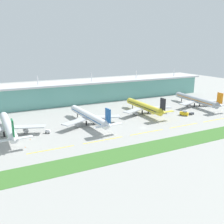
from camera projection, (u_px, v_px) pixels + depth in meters
ground_plane at (143, 128)px, 186.30m from camera, size 600.00×600.00×0.00m
terminal_building at (90, 91)px, 274.66m from camera, size 288.00×34.00×31.31m
airliner_nearest at (8, 126)px, 168.94m from camera, size 48.78×68.17×18.90m
airliner_near_middle at (89, 116)px, 192.64m from camera, size 48.67×67.70×18.90m
airliner_far_middle at (145, 107)px, 223.95m from camera, size 48.80×61.69×18.90m
airliner_farthest at (196, 100)px, 251.51m from camera, size 48.59×69.88×18.90m
taxiway_stripe_west at (51, 150)px, 147.10m from camera, size 28.00×0.70×0.04m
taxiway_stripe_mid_west at (103, 140)px, 161.87m from camera, size 28.00×0.70×0.04m
taxiway_stripe_centre at (147, 132)px, 176.65m from camera, size 28.00×0.70×0.04m
taxiway_stripe_mid_east at (184, 126)px, 191.42m from camera, size 28.00×0.70×0.04m
taxiway_stripe_east at (215, 120)px, 206.20m from camera, size 28.00×0.70×0.04m
grass_verge at (173, 143)px, 156.98m from camera, size 300.00×18.00×0.10m
baggage_cart at (48, 131)px, 174.60m from camera, size 3.89×3.74×2.48m
pushback_tug at (191, 113)px, 221.60m from camera, size 4.79×3.26×1.85m
fuel_truck at (184, 113)px, 218.58m from camera, size 5.65×7.58×4.95m
safety_cone_left_wingtip at (25, 147)px, 150.08m from camera, size 0.56×0.56×0.70m
safety_cone_nose_front at (30, 139)px, 162.65m from camera, size 0.56×0.56×0.70m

